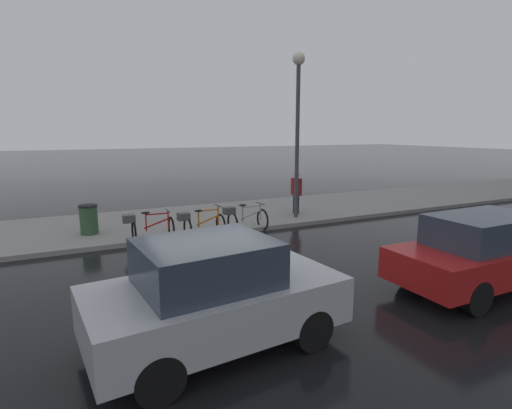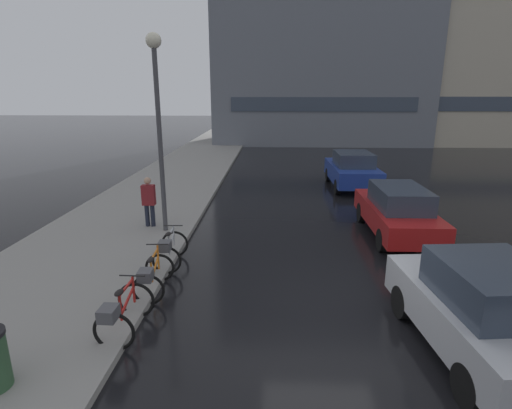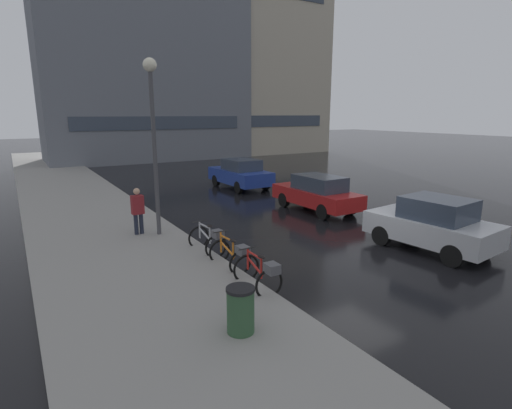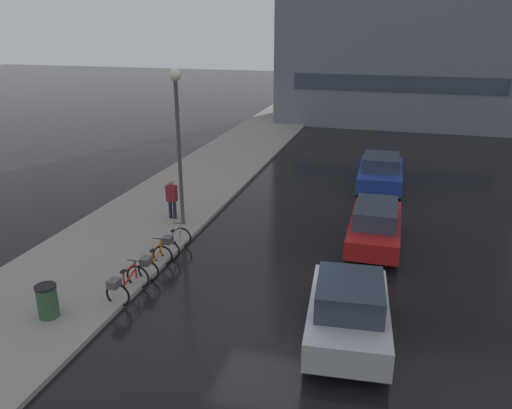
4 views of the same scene
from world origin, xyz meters
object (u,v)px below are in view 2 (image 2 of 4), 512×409
bicycle_second (152,276)px  car_blue (352,170)px  bicycle_nearest (122,313)px  streetlamp (157,103)px  car_silver (485,310)px  pedestrian (149,201)px  car_red (397,211)px  bicycle_third (170,249)px

bicycle_second → car_blue: (6.22, 10.64, 0.35)m
bicycle_nearest → streetlamp: 6.51m
car_silver → pedestrian: (-7.44, 6.00, 0.15)m
car_red → car_blue: car_blue is taller
car_silver → car_red: bearing=87.2°
bicycle_nearest → pedestrian: size_ratio=0.81×
bicycle_third → streetlamp: size_ratio=0.25×
car_silver → car_red: 5.85m
car_red → streetlamp: 7.83m
car_blue → streetlamp: bearing=-136.0°
pedestrian → streetlamp: size_ratio=0.30×
streetlamp → bicycle_nearest: bearing=-82.9°
bicycle_second → streetlamp: streetlamp is taller
car_silver → pedestrian: pedestrian is taller
bicycle_second → bicycle_third: bicycle_second is taller
bicycle_third → car_red: car_red is taller
bicycle_second → bicycle_third: 1.48m
bicycle_nearest → car_blue: (6.31, 12.18, 0.33)m
bicycle_nearest → bicycle_third: bicycle_nearest is taller
bicycle_nearest → bicycle_second: bearing=86.9°
bicycle_nearest → streetlamp: streetlamp is taller
bicycle_third → pedestrian: size_ratio=0.83×
car_red → bicycle_second: bearing=-147.2°
car_red → bicycle_nearest: bearing=-138.8°
car_silver → pedestrian: bearing=141.1°
car_silver → bicycle_third: bearing=152.2°
bicycle_nearest → car_silver: 6.19m
pedestrian → bicycle_second: bearing=-72.5°
bicycle_third → streetlamp: bearing=107.4°
car_silver → pedestrian: size_ratio=2.26×
car_red → pedestrian: (-7.72, 0.15, 0.19)m
car_silver → car_blue: car_silver is taller
bicycle_third → car_blue: 11.08m
bicycle_third → car_red: size_ratio=0.33×
bicycle_second → bicycle_third: (-0.00, 1.48, 0.02)m
bicycle_nearest → bicycle_second: bicycle_second is taller
bicycle_second → car_silver: bearing=-15.9°
bicycle_nearest → car_silver: bearing=-1.9°
bicycle_third → car_silver: car_silver is taller
bicycle_third → car_silver: 6.90m
bicycle_second → pedestrian: 4.50m
pedestrian → car_silver: bearing=-38.9°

